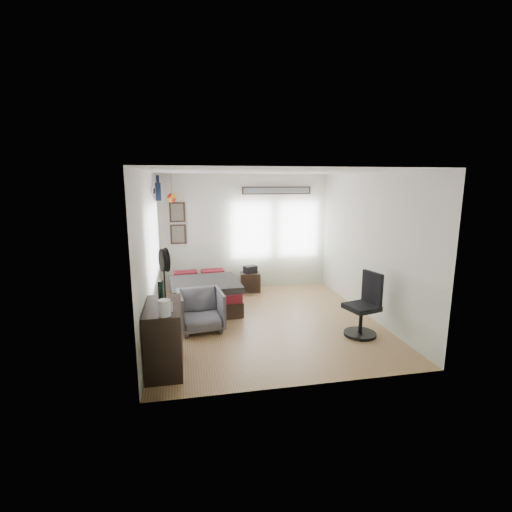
# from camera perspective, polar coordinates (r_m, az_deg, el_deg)

# --- Properties ---
(ground_plane) EXTENTS (4.00, 4.50, 0.01)m
(ground_plane) POSITION_cam_1_polar(r_m,az_deg,el_deg) (6.96, 1.46, -9.98)
(ground_plane) COLOR #906542
(room_shell) EXTENTS (4.02, 4.52, 2.71)m
(room_shell) POSITION_cam_1_polar(r_m,az_deg,el_deg) (6.71, 0.54, 3.52)
(room_shell) COLOR silver
(room_shell) RESTS_ON ground_plane
(wall_decor) EXTENTS (3.55, 1.32, 1.44)m
(wall_decor) POSITION_cam_1_polar(r_m,az_deg,el_deg) (8.30, -9.00, 8.30)
(wall_decor) COLOR black
(wall_decor) RESTS_ON room_shell
(bed) EXTENTS (1.42, 1.90, 0.58)m
(bed) POSITION_cam_1_polar(r_m,az_deg,el_deg) (7.72, -8.04, -5.64)
(bed) COLOR black
(bed) RESTS_ON ground_plane
(dresser) EXTENTS (0.48, 1.00, 0.90)m
(dresser) POSITION_cam_1_polar(r_m,az_deg,el_deg) (5.34, -13.96, -11.95)
(dresser) COLOR black
(dresser) RESTS_ON ground_plane
(armchair) EXTENTS (0.82, 0.84, 0.70)m
(armchair) POSITION_cam_1_polar(r_m,az_deg,el_deg) (6.54, -8.50, -8.26)
(armchair) COLOR #59585F
(armchair) RESTS_ON ground_plane
(nightstand) EXTENTS (0.47, 0.39, 0.44)m
(nightstand) POSITION_cam_1_polar(r_m,az_deg,el_deg) (8.66, -0.88, -4.04)
(nightstand) COLOR black
(nightstand) RESTS_ON ground_plane
(task_chair) EXTENTS (0.58, 0.58, 1.07)m
(task_chair) POSITION_cam_1_polar(r_m,az_deg,el_deg) (6.47, 16.30, -7.99)
(task_chair) COLOR black
(task_chair) RESTS_ON ground_plane
(kettle) EXTENTS (0.18, 0.15, 0.21)m
(kettle) POSITION_cam_1_polar(r_m,az_deg,el_deg) (4.75, -13.90, -7.77)
(kettle) COLOR silver
(kettle) RESTS_ON dresser
(bottle) EXTENTS (0.08, 0.08, 0.31)m
(bottle) POSITION_cam_1_polar(r_m,az_deg,el_deg) (5.25, -14.43, -5.37)
(bottle) COLOR black
(bottle) RESTS_ON dresser
(stand_fan) EXTENTS (0.17, 0.31, 0.78)m
(stand_fan) POSITION_cam_1_polar(r_m,az_deg,el_deg) (5.01, -13.93, -0.77)
(stand_fan) COLOR black
(stand_fan) RESTS_ON dresser
(black_bag) EXTENTS (0.34, 0.28, 0.17)m
(black_bag) POSITION_cam_1_polar(r_m,az_deg,el_deg) (8.59, -0.89, -2.07)
(black_bag) COLOR black
(black_bag) RESTS_ON nightstand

